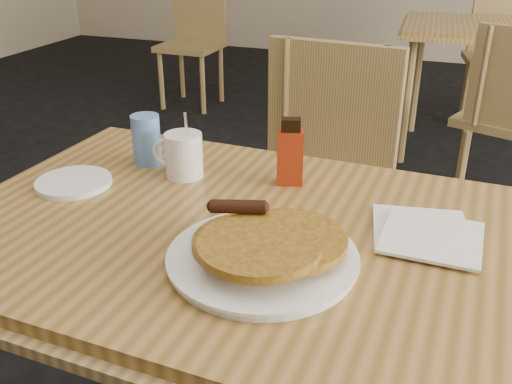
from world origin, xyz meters
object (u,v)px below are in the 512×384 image
(blue_tumbler, at_px, (146,140))
(main_table, at_px, (244,246))
(chair_wall_extra, at_px, (195,30))
(chair_neighbor_near, at_px, (511,105))
(syrup_bottle, at_px, (290,154))
(pancake_plate, at_px, (264,251))
(chair_main_far, at_px, (322,172))
(coffee_mug, at_px, (183,154))
(neighbor_table, at_px, (507,34))
(chair_neighbor_far, at_px, (499,43))

(blue_tumbler, bearing_deg, main_table, -33.07)
(main_table, distance_m, chair_wall_extra, 3.33)
(chair_neighbor_near, bearing_deg, chair_wall_extra, 171.83)
(main_table, distance_m, chair_neighbor_near, 1.91)
(syrup_bottle, bearing_deg, pancake_plate, -96.88)
(chair_main_far, xyz_separation_m, coffee_mug, (-0.19, -0.55, 0.24))
(chair_wall_extra, xyz_separation_m, pancake_plate, (1.60, -3.07, 0.24))
(neighbor_table, distance_m, syrup_bottle, 2.41)
(chair_neighbor_far, distance_m, pancake_plate, 3.44)
(chair_wall_extra, xyz_separation_m, coffee_mug, (1.31, -2.79, 0.27))
(neighbor_table, relative_size, chair_main_far, 1.24)
(chair_neighbor_near, xyz_separation_m, blue_tumbler, (-0.89, -1.61, 0.29))
(chair_main_far, distance_m, syrup_bottle, 0.57)
(neighbor_table, height_order, syrup_bottle, syrup_bottle)
(main_table, height_order, blue_tumbler, blue_tumbler)
(main_table, height_order, coffee_mug, coffee_mug)
(chair_wall_extra, xyz_separation_m, blue_tumbler, (1.20, -2.75, 0.27))
(chair_main_far, bearing_deg, main_table, -81.77)
(main_table, xyz_separation_m, pancake_plate, (0.08, -0.11, 0.07))
(chair_neighbor_far, bearing_deg, main_table, -109.02)
(pancake_plate, distance_m, coffee_mug, 0.40)
(main_table, relative_size, chair_main_far, 1.28)
(neighbor_table, relative_size, syrup_bottle, 7.96)
(chair_neighbor_far, bearing_deg, syrup_bottle, -109.23)
(main_table, relative_size, neighbor_table, 1.03)
(main_table, xyz_separation_m, neighbor_table, (0.55, 2.56, -0.00))
(coffee_mug, relative_size, blue_tumbler, 1.34)
(chair_wall_extra, relative_size, syrup_bottle, 6.11)
(chair_neighbor_near, bearing_deg, chair_main_far, -97.78)
(syrup_bottle, bearing_deg, main_table, -112.56)
(chair_neighbor_near, height_order, blue_tumbler, chair_neighbor_near)
(blue_tumbler, bearing_deg, coffee_mug, -19.08)
(coffee_mug, distance_m, blue_tumbler, 0.12)
(chair_neighbor_far, bearing_deg, chair_wall_extra, 179.42)
(neighbor_table, relative_size, coffee_mug, 7.53)
(chair_main_far, bearing_deg, chair_neighbor_near, 68.35)
(neighbor_table, distance_m, pancake_plate, 2.71)
(chair_neighbor_far, distance_m, chair_neighbor_near, 1.47)
(chair_main_far, xyz_separation_m, pancake_plate, (0.10, -0.83, 0.21))
(neighbor_table, distance_m, coffee_mug, 2.51)
(main_table, xyz_separation_m, syrup_bottle, (0.02, 0.21, 0.11))
(chair_main_far, distance_m, chair_neighbor_far, 2.63)
(blue_tumbler, bearing_deg, neighbor_table, 69.73)
(neighbor_table, xyz_separation_m, chair_wall_extra, (-2.07, 0.40, -0.17))
(syrup_bottle, relative_size, blue_tumbler, 1.27)
(neighbor_table, relative_size, chair_neighbor_far, 1.33)
(main_table, distance_m, chair_main_far, 0.73)
(chair_neighbor_far, xyz_separation_m, coffee_mug, (-0.76, -3.12, 0.28))
(chair_main_far, relative_size, coffee_mug, 6.05)
(coffee_mug, relative_size, syrup_bottle, 1.06)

